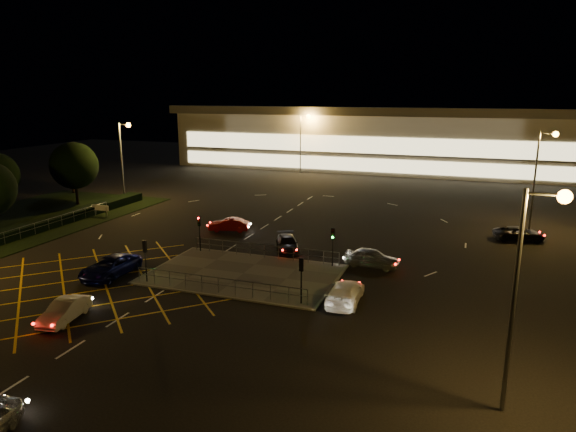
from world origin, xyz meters
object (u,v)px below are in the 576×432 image
(car_left_blue, at_px, (110,267))
(car_east_grey, at_px, (519,234))
(car_far_dkgrey, at_px, (287,244))
(car_circ_red, at_px, (229,225))
(signal_se, at_px, (301,271))
(signal_sw, at_px, (145,252))
(car_approach_white, at_px, (345,292))
(car_queue_white, at_px, (64,311))
(signal_ne, at_px, (333,239))
(signal_nw, at_px, (199,226))
(car_right_silver, at_px, (371,258))

(car_left_blue, height_order, car_east_grey, car_left_blue)
(car_far_dkgrey, distance_m, car_circ_red, 8.85)
(signal_se, bearing_deg, signal_sw, 0.00)
(car_approach_white, bearing_deg, car_queue_white, 26.26)
(signal_sw, relative_size, car_circ_red, 0.78)
(car_queue_white, xyz_separation_m, car_far_dkgrey, (8.04, 18.16, -0.00))
(signal_ne, xyz_separation_m, car_east_grey, (14.70, 13.51, -1.72))
(signal_nw, distance_m, car_far_dkgrey, 7.87)
(car_far_dkgrey, xyz_separation_m, car_approach_white, (7.56, -9.66, 0.08))
(signal_sw, distance_m, car_queue_white, 7.44)
(car_circ_red, relative_size, car_approach_white, 0.81)
(signal_sw, bearing_deg, car_east_grey, -141.17)
(signal_sw, xyz_separation_m, car_queue_white, (-0.97, -7.17, -1.72))
(car_left_blue, relative_size, car_far_dkgrey, 1.20)
(car_queue_white, xyz_separation_m, car_left_blue, (-2.53, 7.50, 0.09))
(signal_sw, height_order, car_far_dkgrey, signal_sw)
(car_right_silver, bearing_deg, car_left_blue, 120.43)
(car_queue_white, xyz_separation_m, car_right_silver, (15.89, 16.35, 0.10))
(car_right_silver, bearing_deg, car_circ_red, 73.68)
(signal_sw, distance_m, car_right_silver, 17.59)
(car_left_blue, relative_size, car_circ_red, 1.32)
(signal_se, relative_size, car_left_blue, 0.59)
(car_left_blue, relative_size, car_right_silver, 1.21)
(car_right_silver, relative_size, car_approach_white, 0.88)
(signal_se, relative_size, car_far_dkgrey, 0.71)
(car_left_blue, bearing_deg, car_approach_white, 3.83)
(car_left_blue, distance_m, car_right_silver, 20.43)
(car_queue_white, relative_size, car_far_dkgrey, 0.89)
(signal_nw, xyz_separation_m, car_approach_white, (14.63, -6.65, -1.64))
(signal_ne, bearing_deg, car_far_dkgrey, 148.63)
(car_right_silver, bearing_deg, signal_nw, 99.34)
(car_circ_red, height_order, car_approach_white, car_approach_white)
(car_left_blue, bearing_deg, car_queue_white, -70.70)
(signal_sw, bearing_deg, car_queue_white, 82.30)
(car_left_blue, relative_size, car_east_grey, 1.15)
(car_far_dkgrey, bearing_deg, car_queue_white, -139.00)
(signal_nw, height_order, car_approach_white, signal_nw)
(car_far_dkgrey, relative_size, car_approach_white, 0.89)
(signal_nw, distance_m, car_east_grey, 29.97)
(signal_se, height_order, car_circ_red, signal_se)
(car_far_dkgrey, bearing_deg, car_east_grey, 3.01)
(signal_ne, xyz_separation_m, car_approach_white, (2.63, -6.65, -1.64))
(signal_nw, bearing_deg, car_right_silver, 4.56)
(car_far_dkgrey, height_order, car_east_grey, car_far_dkgrey)
(car_left_blue, bearing_deg, signal_ne, 26.95)
(car_left_blue, xyz_separation_m, car_approach_white, (18.13, 1.00, -0.02))
(signal_sw, bearing_deg, car_circ_red, -87.32)
(car_queue_white, bearing_deg, signal_sw, 73.17)
(signal_sw, relative_size, signal_ne, 1.00)
(signal_se, distance_m, car_east_grey, 26.10)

